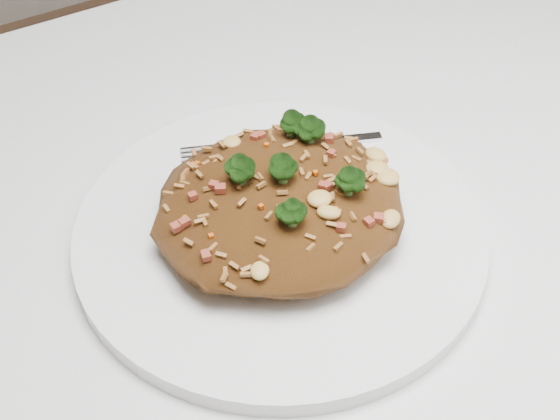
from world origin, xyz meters
The scene contains 4 objects.
dining_table centered at (0.00, 0.00, 0.66)m, with size 1.20×0.80×0.75m.
plate centered at (0.09, 0.02, 0.76)m, with size 0.30×0.30×0.01m, color white.
fried_rice centered at (0.09, 0.02, 0.79)m, with size 0.18×0.16×0.06m.
fork centered at (0.15, 0.09, 0.77)m, with size 0.16×0.08×0.00m.
Camera 1 is at (-0.11, -0.32, 1.16)m, focal length 50.00 mm.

